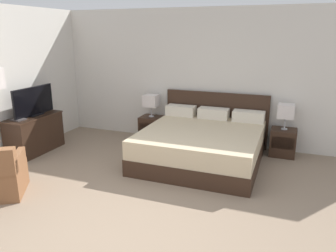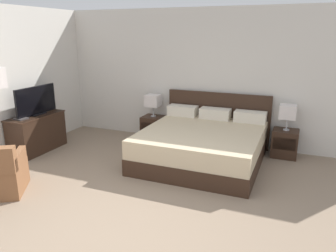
{
  "view_description": "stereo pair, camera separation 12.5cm",
  "coord_description": "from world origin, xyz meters",
  "px_view_note": "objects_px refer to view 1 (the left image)",
  "views": [
    {
      "loc": [
        1.69,
        -2.74,
        2.2
      ],
      "look_at": [
        -0.13,
        1.99,
        0.75
      ],
      "focal_mm": 35.0,
      "sensor_mm": 36.0,
      "label": 1
    },
    {
      "loc": [
        1.8,
        -2.7,
        2.2
      ],
      "look_at": [
        -0.13,
        1.99,
        0.75
      ],
      "focal_mm": 35.0,
      "sensor_mm": 36.0,
      "label": 2
    }
  ],
  "objects_px": {
    "nightstand_left": "(152,128)",
    "dresser": "(35,133)",
    "table_lamp_left": "(151,101)",
    "tv": "(34,102)",
    "bed": "(202,144)",
    "book_red_cover": "(18,120)",
    "nightstand_right": "(283,142)",
    "table_lamp_right": "(286,111)"
  },
  "relations": [
    {
      "from": "table_lamp_left",
      "to": "table_lamp_right",
      "type": "bearing_deg",
      "value": 0.0
    },
    {
      "from": "tv",
      "to": "book_red_cover",
      "type": "distance_m",
      "value": 0.47
    },
    {
      "from": "dresser",
      "to": "tv",
      "type": "relative_size",
      "value": 1.16
    },
    {
      "from": "nightstand_left",
      "to": "table_lamp_right",
      "type": "relative_size",
      "value": 1.08
    },
    {
      "from": "table_lamp_left",
      "to": "book_red_cover",
      "type": "xyz_separation_m",
      "value": [
        -1.78,
        -1.81,
        -0.12
      ]
    },
    {
      "from": "nightstand_right",
      "to": "dresser",
      "type": "bearing_deg",
      "value": -161.51
    },
    {
      "from": "nightstand_right",
      "to": "table_lamp_right",
      "type": "relative_size",
      "value": 1.08
    },
    {
      "from": "table_lamp_right",
      "to": "book_red_cover",
      "type": "height_order",
      "value": "table_lamp_right"
    },
    {
      "from": "nightstand_left",
      "to": "table_lamp_right",
      "type": "xyz_separation_m",
      "value": [
        2.64,
        0.0,
        0.59
      ]
    },
    {
      "from": "nightstand_right",
      "to": "dresser",
      "type": "height_order",
      "value": "dresser"
    },
    {
      "from": "nightstand_right",
      "to": "table_lamp_right",
      "type": "bearing_deg",
      "value": 90.0
    },
    {
      "from": "bed",
      "to": "book_red_cover",
      "type": "distance_m",
      "value": 3.29
    },
    {
      "from": "bed",
      "to": "nightstand_right",
      "type": "relative_size",
      "value": 4.23
    },
    {
      "from": "nightstand_right",
      "to": "table_lamp_left",
      "type": "bearing_deg",
      "value": 179.97
    },
    {
      "from": "table_lamp_right",
      "to": "book_red_cover",
      "type": "bearing_deg",
      "value": -157.73
    },
    {
      "from": "nightstand_right",
      "to": "tv",
      "type": "xyz_separation_m",
      "value": [
        -4.41,
        -1.41,
        0.71
      ]
    },
    {
      "from": "nightstand_right",
      "to": "dresser",
      "type": "distance_m",
      "value": 4.65
    },
    {
      "from": "nightstand_left",
      "to": "table_lamp_left",
      "type": "distance_m",
      "value": 0.59
    },
    {
      "from": "table_lamp_right",
      "to": "book_red_cover",
      "type": "xyz_separation_m",
      "value": [
        -4.42,
        -1.81,
        -0.12
      ]
    },
    {
      "from": "book_red_cover",
      "to": "tv",
      "type": "bearing_deg",
      "value": 88.45
    },
    {
      "from": "bed",
      "to": "table_lamp_right",
      "type": "xyz_separation_m",
      "value": [
        1.32,
        0.79,
        0.52
      ]
    },
    {
      "from": "table_lamp_left",
      "to": "tv",
      "type": "height_order",
      "value": "tv"
    },
    {
      "from": "bed",
      "to": "nightstand_left",
      "type": "bearing_deg",
      "value": 149.29
    },
    {
      "from": "bed",
      "to": "nightstand_right",
      "type": "xyz_separation_m",
      "value": [
        1.32,
        0.79,
        -0.07
      ]
    },
    {
      "from": "bed",
      "to": "table_lamp_left",
      "type": "relative_size",
      "value": 4.59
    },
    {
      "from": "bed",
      "to": "tv",
      "type": "height_order",
      "value": "tv"
    },
    {
      "from": "bed",
      "to": "table_lamp_left",
      "type": "xyz_separation_m",
      "value": [
        -1.32,
        0.79,
        0.52
      ]
    },
    {
      "from": "bed",
      "to": "nightstand_right",
      "type": "height_order",
      "value": "bed"
    },
    {
      "from": "bed",
      "to": "nightstand_left",
      "type": "relative_size",
      "value": 4.23
    },
    {
      "from": "dresser",
      "to": "nightstand_left",
      "type": "bearing_deg",
      "value": 39.83
    },
    {
      "from": "nightstand_left",
      "to": "bed",
      "type": "bearing_deg",
      "value": -30.71
    },
    {
      "from": "nightstand_left",
      "to": "nightstand_right",
      "type": "height_order",
      "value": "same"
    },
    {
      "from": "nightstand_left",
      "to": "book_red_cover",
      "type": "height_order",
      "value": "book_red_cover"
    },
    {
      "from": "bed",
      "to": "tv",
      "type": "bearing_deg",
      "value": -168.53
    },
    {
      "from": "bed",
      "to": "book_red_cover",
      "type": "bearing_deg",
      "value": -161.72
    },
    {
      "from": "nightstand_right",
      "to": "table_lamp_right",
      "type": "distance_m",
      "value": 0.59
    },
    {
      "from": "nightstand_right",
      "to": "table_lamp_left",
      "type": "height_order",
      "value": "table_lamp_left"
    },
    {
      "from": "nightstand_right",
      "to": "table_lamp_left",
      "type": "xyz_separation_m",
      "value": [
        -2.64,
        0.0,
        0.59
      ]
    },
    {
      "from": "nightstand_right",
      "to": "bed",
      "type": "bearing_deg",
      "value": -149.29
    },
    {
      "from": "nightstand_left",
      "to": "dresser",
      "type": "bearing_deg",
      "value": -140.17
    },
    {
      "from": "nightstand_left",
      "to": "nightstand_right",
      "type": "bearing_deg",
      "value": 0.0
    },
    {
      "from": "bed",
      "to": "nightstand_right",
      "type": "distance_m",
      "value": 1.54
    }
  ]
}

